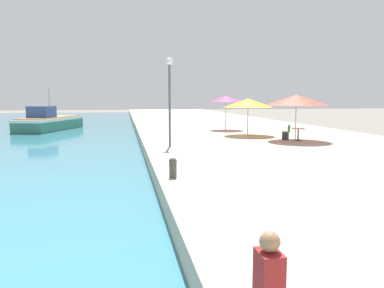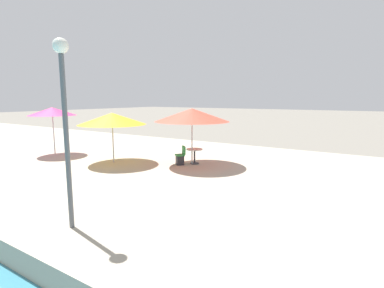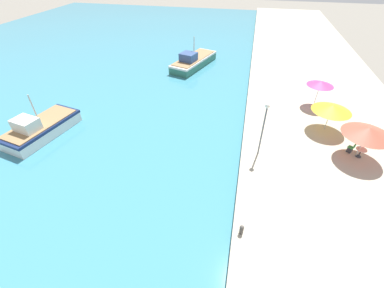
# 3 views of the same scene
# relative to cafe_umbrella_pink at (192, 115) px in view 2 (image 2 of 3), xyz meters

# --- Properties ---
(quay_promenade) EXTENTS (16.00, 90.00, 0.63)m
(quay_promenade) POSITION_rel_cafe_umbrella_pink_xyz_m (-0.99, 16.90, -2.72)
(quay_promenade) COLOR #B2A893
(quay_promenade) RESTS_ON ground_plane
(cafe_umbrella_pink) EXTENTS (3.58, 3.58, 2.72)m
(cafe_umbrella_pink) POSITION_rel_cafe_umbrella_pink_xyz_m (0.00, 0.00, 0.00)
(cafe_umbrella_pink) COLOR #B7B7B7
(cafe_umbrella_pink) RESTS_ON quay_promenade
(cafe_umbrella_white) EXTENTS (3.33, 3.33, 2.48)m
(cafe_umbrella_white) POSITION_rel_cafe_umbrella_pink_xyz_m (-1.76, 3.55, -0.21)
(cafe_umbrella_white) COLOR #B7B7B7
(cafe_umbrella_white) RESTS_ON quay_promenade
(cafe_umbrella_striped) EXTENTS (2.60, 2.60, 2.68)m
(cafe_umbrella_striped) POSITION_rel_cafe_umbrella_pink_xyz_m (-2.06, 8.06, 0.05)
(cafe_umbrella_striped) COLOR #B7B7B7
(cafe_umbrella_striped) RESTS_ON quay_promenade
(cafe_table) EXTENTS (0.80, 0.80, 0.74)m
(cafe_table) POSITION_rel_cafe_umbrella_pink_xyz_m (0.17, -0.04, -1.87)
(cafe_table) COLOR #333338
(cafe_table) RESTS_ON quay_promenade
(cafe_chair_left) EXTENTS (0.59, 0.58, 0.91)m
(cafe_chair_left) POSITION_rel_cafe_umbrella_pink_xyz_m (-0.40, 0.41, -2.08)
(cafe_chair_left) COLOR #2D2D33
(cafe_chair_left) RESTS_ON quay_promenade
(lamppost) EXTENTS (0.36, 0.36, 4.56)m
(lamppost) POSITION_rel_cafe_umbrella_pink_xyz_m (-7.67, -1.38, 0.69)
(lamppost) COLOR #565B60
(lamppost) RESTS_ON quay_promenade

